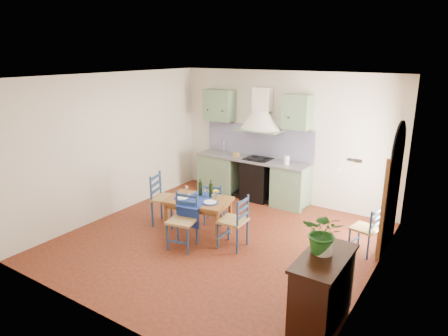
{
  "coord_description": "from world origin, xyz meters",
  "views": [
    {
      "loc": [
        3.54,
        -5.24,
        3.18
      ],
      "look_at": [
        -0.1,
        0.3,
        1.24
      ],
      "focal_mm": 32.0,
      "sensor_mm": 36.0,
      "label": 1
    }
  ],
  "objects_px": {
    "sideboard": "(322,289)",
    "potted_plant": "(324,233)",
    "dining_table": "(198,204)",
    "chair_near": "(183,221)"
  },
  "relations": [
    {
      "from": "dining_table",
      "to": "potted_plant",
      "type": "xyz_separation_m",
      "value": [
        2.63,
        -1.1,
        0.57
      ]
    },
    {
      "from": "chair_near",
      "to": "dining_table",
      "type": "bearing_deg",
      "value": 94.07
    },
    {
      "from": "chair_near",
      "to": "potted_plant",
      "type": "relative_size",
      "value": 1.8
    },
    {
      "from": "chair_near",
      "to": "potted_plant",
      "type": "height_order",
      "value": "potted_plant"
    },
    {
      "from": "chair_near",
      "to": "potted_plant",
      "type": "distance_m",
      "value": 2.76
    },
    {
      "from": "dining_table",
      "to": "chair_near",
      "type": "bearing_deg",
      "value": -85.93
    },
    {
      "from": "potted_plant",
      "to": "dining_table",
      "type": "bearing_deg",
      "value": 157.2
    },
    {
      "from": "dining_table",
      "to": "sideboard",
      "type": "distance_m",
      "value": 2.92
    },
    {
      "from": "sideboard",
      "to": "potted_plant",
      "type": "relative_size",
      "value": 2.05
    },
    {
      "from": "dining_table",
      "to": "potted_plant",
      "type": "relative_size",
      "value": 2.35
    }
  ]
}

